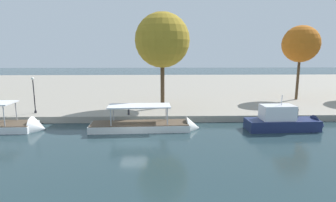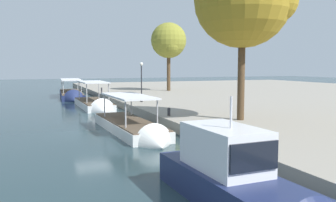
# 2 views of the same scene
# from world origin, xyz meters

# --- Properties ---
(ground_plane) EXTENTS (220.00, 220.00, 0.00)m
(ground_plane) POSITION_xyz_m (0.00, 0.00, 0.00)
(ground_plane) COLOR #23383D
(dock_promenade) EXTENTS (120.00, 55.00, 0.77)m
(dock_promenade) POSITION_xyz_m (0.00, 32.94, 0.38)
(dock_promenade) COLOR gray
(dock_promenade) RESTS_ON ground_plane
(tour_boat_2) EXTENTS (11.61, 3.15, 3.78)m
(tour_boat_2) POSITION_xyz_m (1.45, 2.58, 0.23)
(tour_boat_2) COLOR silver
(tour_boat_2) RESTS_ON ground_plane
(motor_yacht_3) EXTENTS (8.53, 2.66, 4.48)m
(motor_yacht_3) POSITION_xyz_m (15.85, 2.20, 0.79)
(motor_yacht_3) COLOR navy
(motor_yacht_3) RESTS_ON ground_plane
(mooring_bollard_0) EXTENTS (0.26, 0.26, 0.66)m
(mooring_bollard_0) POSITION_xyz_m (-1.16, 6.28, 1.12)
(mooring_bollard_0) COLOR #2D2D33
(mooring_bollard_0) RESTS_ON dock_promenade
(lamp_post) EXTENTS (0.37, 0.37, 4.38)m
(lamp_post) POSITION_xyz_m (-12.58, 7.49, 3.35)
(lamp_post) COLOR black
(lamp_post) RESTS_ON dock_promenade
(tree_1) EXTENTS (5.49, 5.49, 11.21)m
(tree_1) POSITION_xyz_m (23.81, 15.98, 9.28)
(tree_1) COLOR #4C3823
(tree_1) RESTS_ON dock_promenade
(tree_3) EXTENTS (7.05, 7.05, 12.32)m
(tree_3) POSITION_xyz_m (2.89, 10.44, 9.57)
(tree_3) COLOR #4C3823
(tree_3) RESTS_ON dock_promenade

